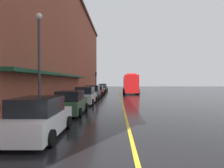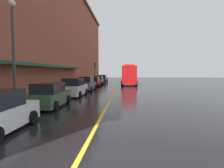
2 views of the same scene
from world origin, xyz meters
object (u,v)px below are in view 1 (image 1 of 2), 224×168
object	(u,v)px
parking_meter_2	(69,95)
parked_car_3	(93,92)
parked_car_4	(98,91)
parked_car_5	(100,89)
parked_car_2	(86,96)
parked_car_1	(71,103)
traffic_light_near	(96,78)
parked_car_0	(39,118)
fire_truck	(130,84)
parking_meter_1	(92,88)
street_lamp_left	(39,52)
parking_meter_3	(75,93)
parked_car_6	(103,88)

from	to	relation	value
parking_meter_2	parked_car_3	bearing A→B (deg)	78.38
parked_car_4	parked_car_5	size ratio (longest dim) A/B	0.95
parked_car_2	parked_car_3	xyz separation A→B (m)	(0.07, 5.58, 0.01)
parked_car_1	traffic_light_near	distance (m)	27.72
parked_car_0	parked_car_5	size ratio (longest dim) A/B	0.88
fire_truck	parking_meter_1	bearing A→B (deg)	-86.78
parked_car_3	parked_car_5	world-z (taller)	parked_car_3
parked_car_0	parking_meter_2	world-z (taller)	parked_car_0
parked_car_1	parked_car_5	bearing A→B (deg)	-0.75
street_lamp_left	traffic_light_near	xyz separation A→B (m)	(0.66, 28.51, -1.24)
parked_car_2	street_lamp_left	bearing A→B (deg)	164.41
parked_car_3	parked_car_4	xyz separation A→B (m)	(0.02, 6.08, -0.10)
parking_meter_2	parking_meter_3	distance (m)	2.85
parked_car_0	parked_car_4	bearing A→B (deg)	-1.32
parked_car_6	parking_meter_2	world-z (taller)	parked_car_6
parked_car_2	street_lamp_left	xyz separation A→B (m)	(-2.00, -7.01, 3.55)
parked_car_2	fire_truck	world-z (taller)	fire_truck
parked_car_3	fire_truck	world-z (taller)	fire_truck
parking_meter_1	parking_meter_2	bearing A→B (deg)	-90.00
parked_car_1	parking_meter_3	distance (m)	7.51
parked_car_2	parked_car_3	size ratio (longest dim) A/B	1.08
parking_meter_1	traffic_light_near	world-z (taller)	traffic_light_near
street_lamp_left	parked_car_4	bearing A→B (deg)	83.63
parked_car_5	parking_meter_3	distance (m)	16.15
parking_meter_2	street_lamp_left	world-z (taller)	street_lamp_left
parked_car_0	street_lamp_left	xyz separation A→B (m)	(-1.98, 4.65, 3.59)
fire_truck	parked_car_4	bearing A→B (deg)	-50.99
parked_car_4	traffic_light_near	world-z (taller)	traffic_light_near
parked_car_6	parking_meter_3	size ratio (longest dim) A/B	3.70
parked_car_0	parking_meter_1	distance (m)	27.72
parked_car_1	parking_meter_2	size ratio (longest dim) A/B	3.21
parking_meter_2	parked_car_5	bearing A→B (deg)	85.78
parked_car_4	parking_meter_1	size ratio (longest dim) A/B	3.40
parked_car_1	parked_car_4	distance (m)	17.76
parking_meter_3	parked_car_1	bearing A→B (deg)	-79.57
parked_car_5	fire_truck	world-z (taller)	fire_truck
parked_car_1	fire_truck	distance (m)	23.29
parked_car_3	parking_meter_1	distance (m)	10.55
parked_car_1	parked_car_6	xyz separation A→B (m)	(0.10, 29.93, 0.05)
parked_car_5	parked_car_0	bearing A→B (deg)	178.12
parked_car_3	street_lamp_left	distance (m)	13.25
traffic_light_near	parked_car_0	bearing A→B (deg)	-87.72
parking_meter_1	parking_meter_2	world-z (taller)	same
parking_meter_1	traffic_light_near	distance (m)	5.86
parked_car_6	fire_truck	size ratio (longest dim) A/B	0.64
parked_car_0	traffic_light_near	xyz separation A→B (m)	(-1.32, 33.16, 2.35)
fire_truck	parking_meter_3	world-z (taller)	fire_truck
parked_car_6	parking_meter_2	size ratio (longest dim) A/B	3.70
parked_car_4	parking_meter_1	xyz separation A→B (m)	(-1.49, 4.36, 0.30)
parked_car_1	parked_car_4	xyz separation A→B (m)	(0.13, 17.76, -0.04)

